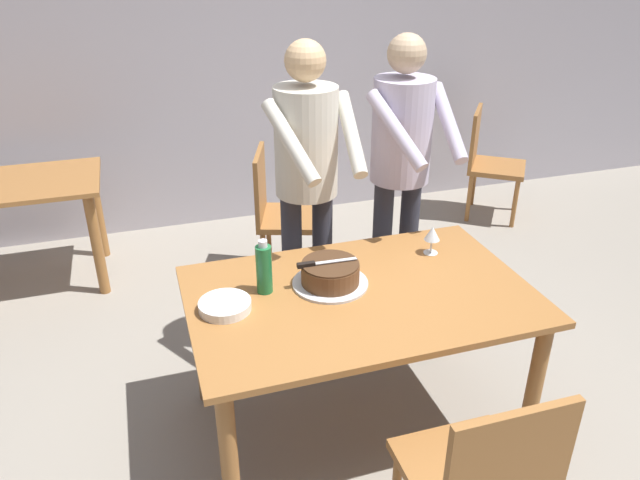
{
  "coord_description": "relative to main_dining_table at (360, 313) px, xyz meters",
  "views": [
    {
      "loc": [
        -0.85,
        -2.09,
        2.15
      ],
      "look_at": [
        -0.1,
        0.26,
        0.9
      ],
      "focal_mm": 33.85,
      "sensor_mm": 36.0,
      "label": 1
    }
  ],
  "objects": [
    {
      "name": "ground_plane",
      "position": [
        0.0,
        0.0,
        -0.64
      ],
      "size": [
        14.0,
        14.0,
        0.0
      ],
      "primitive_type": "plane",
      "color": "gray"
    },
    {
      "name": "back_wall",
      "position": [
        0.0,
        2.62,
        0.71
      ],
      "size": [
        10.0,
        0.12,
        2.7
      ],
      "primitive_type": "cube",
      "color": "#ADA8B2",
      "rests_on": "ground_plane"
    },
    {
      "name": "main_dining_table",
      "position": [
        0.0,
        0.0,
        0.0
      ],
      "size": [
        1.5,
        0.96,
        0.75
      ],
      "color": "#9E6633",
      "rests_on": "ground_plane"
    },
    {
      "name": "cake_on_platter",
      "position": [
        -0.1,
        0.11,
        0.16
      ],
      "size": [
        0.34,
        0.34,
        0.11
      ],
      "color": "silver",
      "rests_on": "main_dining_table"
    },
    {
      "name": "cake_knife",
      "position": [
        -0.18,
        0.11,
        0.22
      ],
      "size": [
        0.27,
        0.03,
        0.02
      ],
      "color": "silver",
      "rests_on": "cake_on_platter"
    },
    {
      "name": "plate_stack",
      "position": [
        -0.59,
        0.05,
        0.13
      ],
      "size": [
        0.22,
        0.22,
        0.04
      ],
      "color": "white",
      "rests_on": "main_dining_table"
    },
    {
      "name": "wine_glass_near",
      "position": [
        0.46,
        0.24,
        0.21
      ],
      "size": [
        0.08,
        0.08,
        0.14
      ],
      "color": "silver",
      "rests_on": "main_dining_table"
    },
    {
      "name": "water_bottle",
      "position": [
        -0.4,
        0.14,
        0.22
      ],
      "size": [
        0.07,
        0.07,
        0.25
      ],
      "color": "#1E6B38",
      "rests_on": "main_dining_table"
    },
    {
      "name": "person_cutting_cake",
      "position": [
        -0.04,
        0.69,
        0.43
      ],
      "size": [
        0.46,
        0.57,
        1.72
      ],
      "color": "#2D2D38",
      "rests_on": "ground_plane"
    },
    {
      "name": "person_standing_beside",
      "position": [
        0.5,
        0.72,
        0.43
      ],
      "size": [
        0.46,
        0.57,
        1.72
      ],
      "color": "#2D2D38",
      "rests_on": "ground_plane"
    },
    {
      "name": "chair_near_side",
      "position": [
        0.12,
        -0.86,
        -0.15
      ],
      "size": [
        0.44,
        0.44,
        0.9
      ],
      "color": "#9E6633",
      "rests_on": "ground_plane"
    },
    {
      "name": "background_table",
      "position": [
        -1.6,
        1.92,
        -0.06
      ],
      "size": [
        1.0,
        0.7,
        0.74
      ],
      "color": "#9E6633",
      "rests_on": "ground_plane"
    },
    {
      "name": "background_chair_0",
      "position": [
        0.02,
        1.53,
        -0.15
      ],
      "size": [
        0.56,
        0.56,
        0.9
      ],
      "color": "#9E6633",
      "rests_on": "ground_plane"
    },
    {
      "name": "background_chair_1",
      "position": [
        1.91,
        2.0,
        -0.15
      ],
      "size": [
        0.62,
        0.62,
        0.9
      ],
      "color": "#9E6633",
      "rests_on": "ground_plane"
    }
  ]
}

